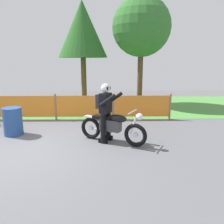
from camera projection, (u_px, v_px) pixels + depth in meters
The scene contains 8 objects.
ground at pixel (29, 151), 5.71m from camera, with size 24.00×24.00×0.02m, color #5B5B60.
grass_verge at pixel (69, 105), 11.56m from camera, with size 24.00×5.80×0.01m, color #4C8C3D.
barrier_fence at pixel (56, 106), 8.62m from camera, with size 9.21×0.08×1.05m.
tree_leftmost at pixel (82, 30), 11.24m from camera, with size 2.57×2.57×5.34m.
tree_near_left at pixel (141, 27), 11.08m from camera, with size 2.99×2.99×5.50m.
motorcycle_lead at pixel (112, 126), 6.18m from camera, with size 1.90×1.09×0.99m.
rider_lead at pixel (105, 109), 6.17m from camera, with size 0.79×0.70×1.69m.
spare_drum at pixel (13, 121), 6.85m from camera, with size 0.58×0.58×0.88m, color navy.
Camera 1 is at (2.11, -5.36, 2.28)m, focal length 34.86 mm.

